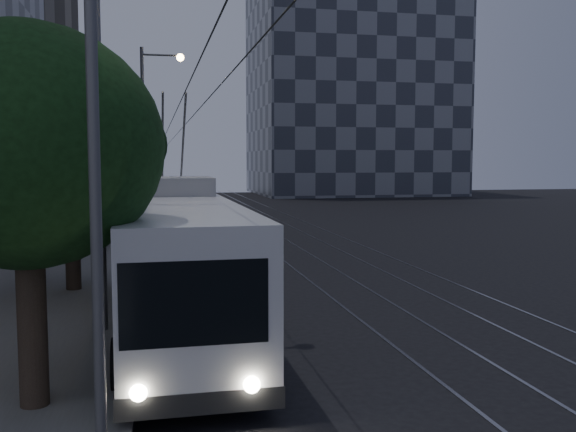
# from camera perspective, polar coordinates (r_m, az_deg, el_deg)

# --- Properties ---
(ground) EXTENTS (120.00, 120.00, 0.00)m
(ground) POSITION_cam_1_polar(r_m,az_deg,el_deg) (18.71, 2.82, -7.15)
(ground) COLOR black
(ground) RESTS_ON ground
(sidewalk) EXTENTS (5.00, 90.00, 0.15)m
(sidewalk) POSITION_cam_1_polar(r_m,az_deg,el_deg) (38.00, -16.07, -1.03)
(sidewalk) COLOR slate
(sidewalk) RESTS_ON ground
(tram_rails) EXTENTS (4.52, 90.00, 0.02)m
(tram_rails) POSITION_cam_1_polar(r_m,az_deg,el_deg) (38.56, -1.09, -0.85)
(tram_rails) COLOR gray
(tram_rails) RESTS_ON ground
(overhead_wires) EXTENTS (2.23, 90.00, 6.00)m
(overhead_wires) POSITION_cam_1_polar(r_m,az_deg,el_deg) (37.70, -12.36, 4.18)
(overhead_wires) COLOR black
(overhead_wires) RESTS_ON ground
(building_distant_right) EXTENTS (22.00, 18.00, 24.00)m
(building_distant_right) POSITION_cam_1_polar(r_m,az_deg,el_deg) (76.56, 5.56, 11.02)
(building_distant_right) COLOR #363A45
(building_distant_right) RESTS_ON ground
(trolleybus) EXTENTS (2.59, 11.71, 5.63)m
(trolleybus) POSITION_cam_1_polar(r_m,az_deg,el_deg) (14.91, -9.64, -4.07)
(trolleybus) COLOR silver
(trolleybus) RESTS_ON ground
(pickup_silver) EXTENTS (3.83, 5.83, 1.49)m
(pickup_silver) POSITION_cam_1_polar(r_m,az_deg,el_deg) (31.39, -9.14, -0.90)
(pickup_silver) COLOR #B7BBC0
(pickup_silver) RESTS_ON ground
(car_white_a) EXTENTS (2.17, 4.35, 1.42)m
(car_white_a) POSITION_cam_1_polar(r_m,az_deg,el_deg) (36.85, -9.92, -0.09)
(car_white_a) COLOR #B2B2B7
(car_white_a) RESTS_ON ground
(car_white_b) EXTENTS (2.78, 5.66, 1.58)m
(car_white_b) POSITION_cam_1_polar(r_m,az_deg,el_deg) (39.43, -10.15, 0.35)
(car_white_b) COLOR #B9B8BD
(car_white_b) RESTS_ON ground
(car_white_c) EXTENTS (2.39, 4.01, 1.25)m
(car_white_c) POSITION_cam_1_polar(r_m,az_deg,el_deg) (42.33, -11.32, 0.42)
(car_white_c) COLOR silver
(car_white_c) RESTS_ON ground
(car_white_d) EXTENTS (1.98, 4.16, 1.37)m
(car_white_d) POSITION_cam_1_polar(r_m,az_deg,el_deg) (48.73, -11.12, 1.08)
(car_white_d) COLOR silver
(car_white_d) RESTS_ON ground
(tree_0) EXTENTS (4.11, 4.11, 5.99)m
(tree_0) POSITION_cam_1_polar(r_m,az_deg,el_deg) (10.42, -22.26, 5.65)
(tree_0) COLOR #2D2119
(tree_0) RESTS_ON ground
(tree_1) EXTENTS (4.42, 4.42, 6.12)m
(tree_1) POSITION_cam_1_polar(r_m,az_deg,el_deg) (19.64, -18.81, 5.24)
(tree_1) COLOR #2D2119
(tree_1) RESTS_ON ground
(tree_2) EXTENTS (4.04, 4.04, 6.00)m
(tree_2) POSITION_cam_1_polar(r_m,az_deg,el_deg) (30.10, -15.43, 5.24)
(tree_2) COLOR #2D2119
(tree_2) RESTS_ON ground
(tree_3) EXTENTS (5.39, 5.39, 6.79)m
(tree_3) POSITION_cam_1_polar(r_m,az_deg,el_deg) (34.60, -15.80, 5.51)
(tree_3) COLOR #2D2119
(tree_3) RESTS_ON ground
(tree_4) EXTENTS (5.53, 5.53, 7.41)m
(tree_4) POSITION_cam_1_polar(r_m,az_deg,el_deg) (42.57, -14.40, 6.15)
(tree_4) COLOR #2D2119
(tree_4) RESTS_ON ground
(tree_5) EXTENTS (5.03, 5.03, 6.62)m
(tree_5) POSITION_cam_1_polar(r_m,az_deg,el_deg) (54.20, -13.84, 5.29)
(tree_5) COLOR #2D2119
(tree_5) RESTS_ON ground
(streetlamp_near) EXTENTS (2.29, 0.44, 9.40)m
(streetlamp_near) POSITION_cam_1_polar(r_m,az_deg,el_deg) (14.77, -15.00, 11.68)
(streetlamp_near) COLOR #5E5E61
(streetlamp_near) RESTS_ON ground
(streetlamp_far) EXTENTS (2.50, 0.44, 10.40)m
(streetlamp_far) POSITION_cam_1_polar(r_m,az_deg,el_deg) (38.49, -12.14, 8.33)
(streetlamp_far) COLOR #5E5E61
(streetlamp_far) RESTS_ON ground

